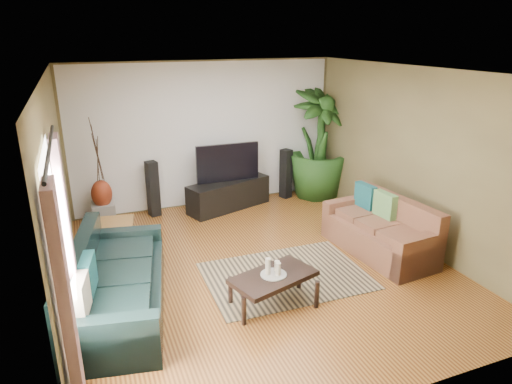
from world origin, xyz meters
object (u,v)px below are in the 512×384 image
tv_stand (229,195)px  vase (102,194)px  sofa_left (118,279)px  speaker_left (153,189)px  sofa_right (379,226)px  potted_plant (319,143)px  television (228,163)px  coffee_table (273,290)px  side_table (116,240)px  speaker_right (286,174)px  pedestal (104,214)px

tv_stand → vase: bearing=159.4°
sofa_left → speaker_left: speaker_left is taller
sofa_right → potted_plant: 2.73m
tv_stand → television: 0.62m
sofa_right → coffee_table: 2.17m
television → side_table: (-2.17, -1.34, -0.61)m
speaker_left → speaker_right: speaker_left is taller
television → pedestal: bearing=178.8°
vase → side_table: (0.08, -1.38, -0.27)m
sofa_left → tv_stand: size_ratio=1.42×
sofa_left → coffee_table: (1.74, -0.57, -0.22)m
tv_stand → vase: 2.27m
television → coffee_table: bearing=-99.0°
coffee_table → potted_plant: (2.43, 3.35, 0.88)m
coffee_table → side_table: side_table is taller
coffee_table → vase: 3.82m
coffee_table → television: bearing=63.7°
pedestal → vase: bearing=0.0°
sofa_left → sofa_right: (3.77, 0.16, 0.00)m
sofa_left → television: size_ratio=1.94×
tv_stand → pedestal: bearing=159.4°
coffee_table → television: 3.45m
television → side_table: 2.62m
vase → tv_stand: bearing=-1.7°
potted_plant → coffee_table: bearing=-126.0°
sofa_right → speaker_left: speaker_left is taller
sofa_left → speaker_left: size_ratio=2.28×
speaker_right → coffee_table: bearing=-137.1°
speaker_left → pedestal: bearing=172.6°
speaker_right → potted_plant: 0.88m
sofa_right → speaker_left: 3.98m
sofa_left → sofa_right: 3.77m
tv_stand → potted_plant: 2.07m
side_table → speaker_right: bearing=23.3°
tv_stand → television: (0.00, 0.02, 0.62)m
coffee_table → side_table: 2.59m
speaker_left → potted_plant: (3.27, -0.13, 0.58)m
coffee_table → speaker_left: speaker_left is taller
sofa_right → potted_plant: potted_plant is taller
sofa_right → potted_plant: size_ratio=0.82×
sofa_right → potted_plant: (0.39, 2.62, 0.66)m
sofa_left → speaker_right: bearing=-39.5°
sofa_right → tv_stand: bearing=-155.2°
sofa_left → speaker_left: 3.05m
sofa_right → pedestal: 4.61m
sofa_right → sofa_left: bearing=-92.9°
television → pedestal: 2.36m
television → vase: bearing=178.8°
tv_stand → speaker_right: 1.29m
sofa_left → pedestal: (0.02, 2.82, -0.24)m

